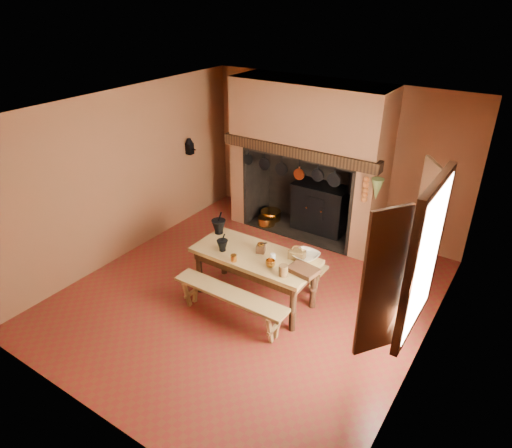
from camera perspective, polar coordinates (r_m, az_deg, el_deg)
The scene contains 28 objects.
floor at distance 7.06m, azimuth -0.78°, elevation -8.75°, with size 5.50×5.50×0.00m, color maroon.
ceiling at distance 5.85m, azimuth -0.96°, elevation 13.91°, with size 5.50×5.50×0.00m, color silver.
back_wall at distance 8.56m, azimuth 9.66°, elevation 8.27°, with size 5.00×0.02×2.80m, color brown.
wall_left at distance 7.90m, azimuth -16.11°, elevation 5.87°, with size 0.02×5.50×2.80m, color brown.
wall_right at distance 5.50m, azimuth 21.30°, elevation -4.96°, with size 0.02×5.50×2.80m, color brown.
wall_front at distance 4.68m, azimuth -20.59°, elevation -11.10°, with size 5.00×0.02×2.80m, color brown.
chimney_breast at distance 8.18m, azimuth 6.64°, elevation 10.59°, with size 2.95×0.96×2.80m.
iron_range at distance 8.67m, azimuth 8.10°, elevation 2.08°, with size 1.12×0.55×1.60m.
hearth_pans at distance 9.09m, azimuth 1.60°, elevation 0.88°, with size 0.51×0.62×0.20m.
hanging_pans at distance 7.92m, azimuth 4.52°, elevation 6.66°, with size 1.92×0.29×0.27m.
onion_string at distance 7.41m, azimuth 13.50°, elevation 4.18°, with size 0.12×0.10×0.46m, color #A1521D, non-canonical shape.
herb_bunch at distance 7.34m, azimuth 14.85°, elevation 4.21°, with size 0.20×0.20×0.35m, color #586630.
window at distance 5.03m, azimuth 19.10°, elevation -3.72°, with size 0.39×1.75×1.76m.
wall_coffee_mill at distance 8.82m, azimuth -8.32°, elevation 9.73°, with size 0.23×0.16×0.31m.
work_table at distance 6.59m, azimuth -0.13°, elevation -4.69°, with size 1.82×0.81×0.79m.
bench_front at distance 6.35m, azimuth -3.26°, elevation -9.43°, with size 1.74×0.30×0.49m.
bench_back at distance 7.20m, azimuth 2.61°, elevation -4.60°, with size 1.65×0.29×0.46m.
mortar_large at distance 7.03m, azimuth -4.68°, elevation -0.24°, with size 0.22×0.22×0.37m.
mortar_small at distance 6.58m, azimuth -4.22°, elevation -2.61°, with size 0.17×0.17×0.28m.
coffee_grinder at distance 6.53m, azimuth 0.60°, elevation -3.03°, with size 0.17×0.15×0.18m.
brass_mug_a at distance 6.35m, azimuth -2.81°, elevation -4.27°, with size 0.09×0.09×0.10m, color #C4822D.
brass_mug_b at distance 6.46m, azimuth 4.38°, elevation -3.71°, with size 0.09×0.09×0.10m, color #C4822D.
mixing_bowl at distance 6.43m, azimuth 6.27°, elevation -3.99°, with size 0.36×0.36×0.09m, color beige.
stoneware_crock at distance 6.04m, azimuth 3.43°, elevation -5.82°, with size 0.12×0.12×0.15m, color brown.
glass_jar at distance 6.32m, azimuth 2.12°, elevation -4.25°, with size 0.07×0.07×0.12m, color beige.
wicker_basket at distance 6.42m, azimuth 5.16°, elevation -3.77°, with size 0.24×0.19×0.21m.
wooden_tray at distance 6.15m, azimuth 5.93°, elevation -5.75°, with size 0.39×0.28×0.07m, color #3C2013.
brass_cup at distance 6.22m, azimuth 1.82°, elevation -4.95°, with size 0.14×0.14×0.11m, color #C4822D.
Camera 1 is at (3.21, -4.68, 4.19)m, focal length 32.00 mm.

